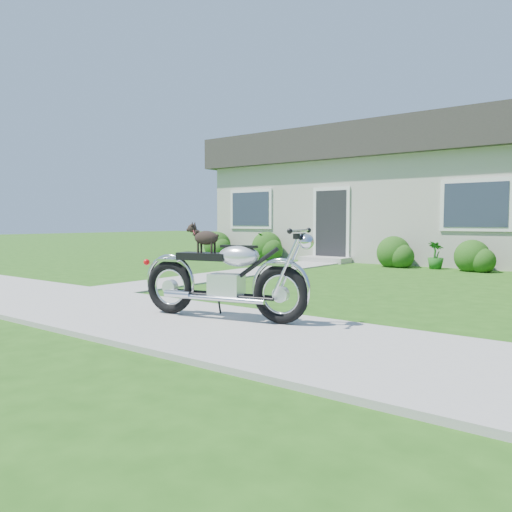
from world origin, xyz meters
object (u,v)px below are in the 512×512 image
Objects in this scene: house at (417,192)px; potted_plant_right at (436,255)px; potted_plant_left at (268,246)px; motorcycle_with_dog at (226,277)px.

potted_plant_right is (1.70, -3.44, -1.81)m from house.
potted_plant_right is at bearing -63.77° from house.
motorcycle_with_dog reaches higher than potted_plant_left.
house is at bearing 86.82° from motorcycle_with_dog.
potted_plant_left is at bearing 110.75° from motorcycle_with_dog.
house is at bearing 44.80° from potted_plant_left.
potted_plant_left is 1.19× the size of potted_plant_right.
house is 18.13× the size of potted_plant_right.
potted_plant_left is 0.38× the size of motorcycle_with_dog.
motorcycle_with_dog is at bearing -81.26° from house.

